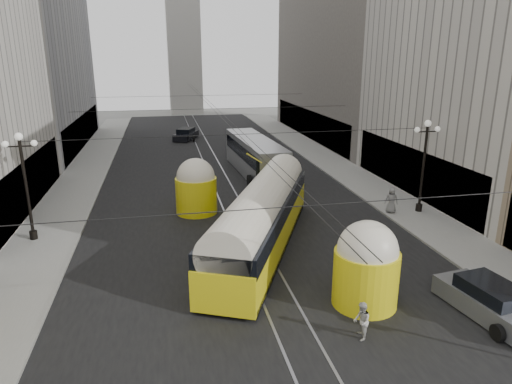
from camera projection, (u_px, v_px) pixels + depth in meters
name	position (u px, v px, depth m)	size (l,w,h in m)	color
road	(216.00, 172.00, 43.25)	(20.00, 85.00, 0.02)	black
sidewalk_left	(88.00, 169.00, 44.20)	(4.00, 72.00, 0.15)	gray
sidewalk_right	(323.00, 158.00, 48.82)	(4.00, 72.00, 0.15)	gray
rail_left	(208.00, 172.00, 43.10)	(0.12, 85.00, 0.04)	gray
rail_right	(224.00, 172.00, 43.39)	(0.12, 85.00, 0.04)	gray
building_left_far	(14.00, 20.00, 49.79)	(12.60, 28.60, 28.60)	#999999
building_right_far	(357.00, 7.00, 56.91)	(12.60, 32.60, 32.60)	#514C47
distant_tower	(183.00, 30.00, 83.45)	(6.00, 6.00, 31.36)	#B2AFA8
lamppost_left_mid	(25.00, 181.00, 26.14)	(1.86, 0.44, 6.37)	black
lamppost_right_mid	(424.00, 161.00, 30.99)	(1.86, 0.44, 6.37)	black
catenary	(217.00, 111.00, 40.62)	(25.00, 72.00, 0.23)	black
streetcar	(262.00, 216.00, 25.71)	(9.19, 16.67, 3.96)	yellow
city_bus	(255.00, 155.00, 41.98)	(3.47, 13.10, 3.29)	#9D9EA2
sedan_grey	(490.00, 301.00, 19.28)	(2.63, 5.05, 1.52)	slate
sedan_white_far	(239.00, 140.00, 55.27)	(3.58, 5.38, 1.57)	white
sedan_dark_far	(186.00, 134.00, 59.43)	(3.64, 5.13, 1.50)	black
pedestrian_crossing_b	(362.00, 321.00, 17.67)	(0.76, 0.59, 1.55)	beige
pedestrian_sidewalk_right	(392.00, 200.00, 31.44)	(0.88, 0.54, 1.81)	slate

